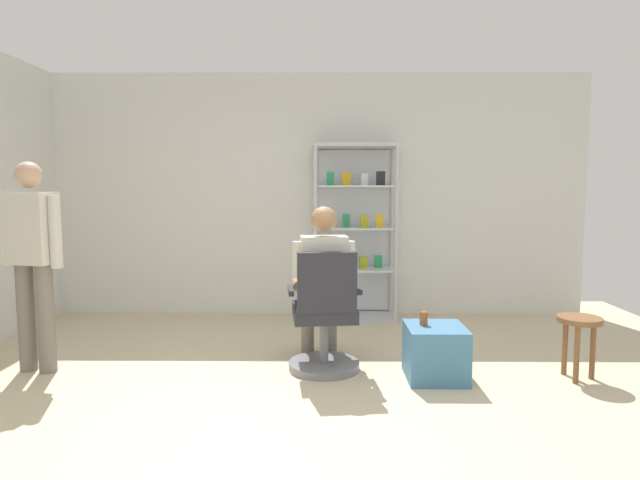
% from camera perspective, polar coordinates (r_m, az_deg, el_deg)
% --- Properties ---
extents(ground_plane, '(7.20, 7.20, 0.00)m').
position_cam_1_polar(ground_plane, '(3.31, -0.83, -19.92)').
color(ground_plane, '#C6B793').
extents(back_wall, '(6.00, 0.10, 2.70)m').
position_cam_1_polar(back_wall, '(5.99, -0.19, 4.87)').
color(back_wall, silver).
rests_on(back_wall, ground).
extents(display_cabinet_main, '(0.90, 0.45, 1.90)m').
position_cam_1_polar(display_cabinet_main, '(5.78, 3.75, 1.02)').
color(display_cabinet_main, '#B7B7BC').
rests_on(display_cabinet_main, ground).
extents(office_chair, '(0.59, 0.56, 0.96)m').
position_cam_1_polar(office_chair, '(4.13, 0.51, -8.88)').
color(office_chair, slate).
rests_on(office_chair, ground).
extents(seated_shopkeeper, '(0.52, 0.59, 1.29)m').
position_cam_1_polar(seated_shopkeeper, '(4.23, 0.28, -4.14)').
color(seated_shopkeeper, slate).
rests_on(seated_shopkeeper, ground).
extents(storage_crate, '(0.43, 0.45, 0.40)m').
position_cam_1_polar(storage_crate, '(4.14, 12.36, -11.77)').
color(storage_crate, teal).
rests_on(storage_crate, ground).
extents(tea_glass, '(0.06, 0.06, 0.10)m').
position_cam_1_polar(tea_glass, '(4.09, 11.16, -8.32)').
color(tea_glass, brown).
rests_on(tea_glass, storage_crate).
extents(standing_customer, '(0.51, 0.30, 1.63)m').
position_cam_1_polar(standing_customer, '(4.62, -28.66, -1.23)').
color(standing_customer, slate).
rests_on(standing_customer, ground).
extents(wooden_stool, '(0.32, 0.32, 0.47)m').
position_cam_1_polar(wooden_stool, '(4.43, 26.22, -8.74)').
color(wooden_stool, brown).
rests_on(wooden_stool, ground).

